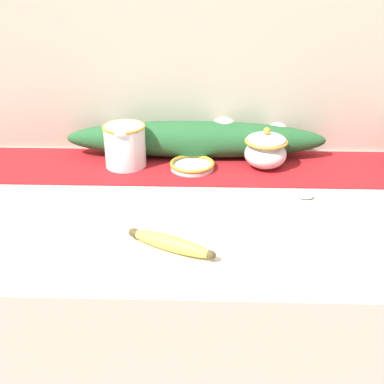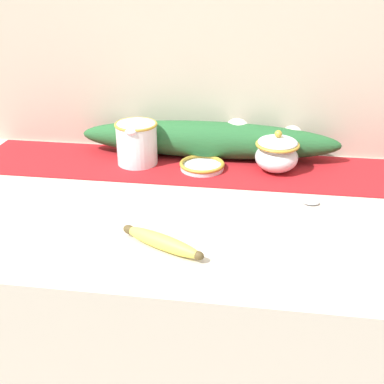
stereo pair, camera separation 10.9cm
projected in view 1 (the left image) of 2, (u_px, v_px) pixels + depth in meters
name	position (u px, v px, depth m)	size (l,w,h in m)	color
countertop	(192.00, 342.00, 1.34)	(1.41, 0.72, 0.87)	beige
back_wall	(197.00, 37.00, 1.34)	(2.21, 0.04, 2.40)	#B7AD99
table_runner	(195.00, 167.00, 1.34)	(1.30, 0.26, 0.00)	#A8191E
cream_pitcher	(125.00, 144.00, 1.32)	(0.12, 0.14, 0.12)	white
sugar_bowl	(266.00, 150.00, 1.31)	(0.12, 0.12, 0.12)	white
small_dish	(192.00, 165.00, 1.32)	(0.12, 0.12, 0.02)	white
banana	(171.00, 243.00, 0.96)	(0.19, 0.11, 0.03)	#DBCC4C
spoon	(300.00, 197.00, 1.17)	(0.19, 0.03, 0.01)	#B7B7BC
poinsettia_garland	(197.00, 138.00, 1.39)	(0.75, 0.12, 0.11)	#235B2D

